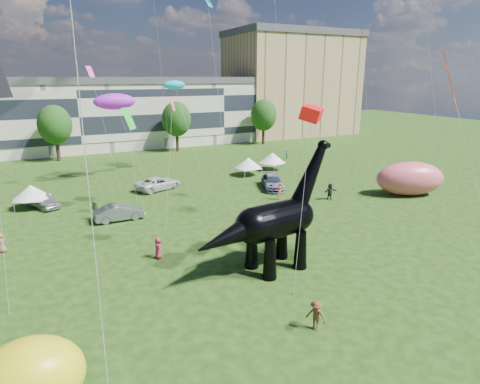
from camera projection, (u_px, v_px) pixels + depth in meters
name	position (u px, v px, depth m)	size (l,w,h in m)	color
ground	(318.00, 300.00, 24.49)	(220.00, 220.00, 0.00)	#16330C
terrace_row	(77.00, 117.00, 72.89)	(78.00, 11.00, 12.00)	beige
apartment_block	(291.00, 86.00, 94.44)	(28.00, 18.00, 22.00)	tan
tree_mid_left	(54.00, 122.00, 63.35)	(5.20, 5.20, 9.44)	#382314
tree_mid_right	(176.00, 116.00, 71.83)	(5.20, 5.20, 9.44)	#382314
tree_far_right	(264.00, 113.00, 79.46)	(5.20, 5.20, 9.44)	#382314
dinosaur_sculpture	(271.00, 223.00, 27.49)	(11.26, 3.68, 9.16)	black
car_silver	(43.00, 200.00, 41.69)	(1.86, 4.62, 1.57)	silver
car_grey	(119.00, 213.00, 37.94)	(1.61, 4.61, 1.52)	slate
car_white	(159.00, 183.00, 48.29)	(2.59, 5.62, 1.56)	silver
car_dark	(272.00, 182.00, 48.76)	(2.28, 5.61, 1.63)	#595960
gazebo_near	(248.00, 163.00, 55.03)	(3.78, 3.78, 2.50)	white
gazebo_far	(272.00, 158.00, 58.22)	(4.86, 4.86, 2.56)	white
gazebo_left	(31.00, 192.00, 41.26)	(4.57, 4.57, 2.48)	silver
inflatable_pink	(410.00, 179.00, 45.78)	(7.78, 3.89, 3.89)	#E6596B
inflatable_yellow	(32.00, 377.00, 16.02)	(4.15, 3.19, 3.19)	yellow
visitors	(202.00, 217.00, 36.47)	(51.88, 40.70, 1.87)	#972541
kites	(88.00, 50.00, 45.65)	(67.05, 48.37, 28.77)	red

